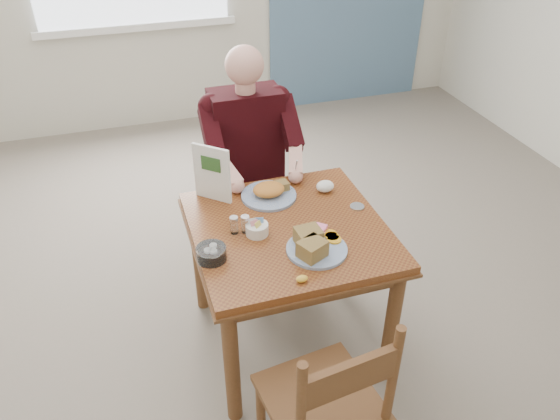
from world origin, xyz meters
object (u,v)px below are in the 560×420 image
object	(u,v)px
diner	(250,149)
far_plate	(270,192)
table	(289,245)
chair_far	(248,190)
chair_near	(326,406)
near_plate	(314,245)

from	to	relation	value
diner	far_plate	bearing A→B (deg)	-91.38
diner	table	bearing A→B (deg)	-90.00
table	far_plate	size ratio (longest dim) A/B	2.93
diner	far_plate	world-z (taller)	diner
chair_far	far_plate	size ratio (longest dim) A/B	3.02
chair_near	far_plate	xyz separation A→B (m)	(0.10, 1.07, 0.30)
table	near_plate	bearing A→B (deg)	-76.78
far_plate	table	bearing A→B (deg)	-87.89
near_plate	far_plate	xyz separation A→B (m)	(-0.06, 0.49, -0.01)
chair_far	near_plate	world-z (taller)	chair_far
diner	far_plate	xyz separation A→B (m)	(-0.01, -0.43, -0.03)
chair_near	far_plate	bearing A→B (deg)	84.73
near_plate	chair_far	bearing A→B (deg)	92.76
near_plate	diner	bearing A→B (deg)	93.03
diner	far_plate	size ratio (longest dim) A/B	4.40
table	chair_far	size ratio (longest dim) A/B	0.97
chair_near	far_plate	distance (m)	1.12
chair_near	diner	world-z (taller)	diner
table	diner	world-z (taller)	diner
chair_far	chair_near	size ratio (longest dim) A/B	1.00
chair_far	chair_near	xyz separation A→B (m)	(-0.11, -1.59, 0.00)
table	chair_far	world-z (taller)	chair_far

